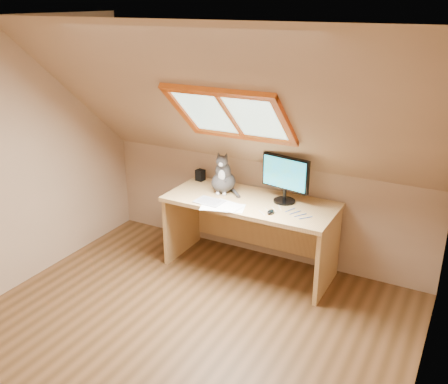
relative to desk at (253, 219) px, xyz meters
The scene contains 10 objects.
ground 1.54m from the desk, 91.60° to the right, with size 3.50×3.50×0.00m, color brown.
room_shell 1.79m from the desk, 91.50° to the right, with size 3.52×3.52×2.41m.
desk is the anchor object (origin of this frame).
monitor 0.57m from the desk, ahead, with size 0.48×0.20×0.44m.
cat 0.50m from the desk, behind, with size 0.29×0.33×0.42m.
desk_speaker 0.78m from the desk, 165.52° to the left, with size 0.08×0.08×0.12m, color black.
graphics_tablet 0.49m from the desk, 137.11° to the right, with size 0.27×0.19×0.01m, color #B2B2B7.
mouse 0.46m from the desk, 42.48° to the right, with size 0.05×0.10×0.03m, color black.
papers 0.43m from the desk, 116.52° to the right, with size 0.35×0.30×0.01m.
cables 0.51m from the desk, 24.42° to the right, with size 0.51×0.26×0.01m.
Camera 1 is at (1.87, -2.59, 2.52)m, focal length 40.00 mm.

